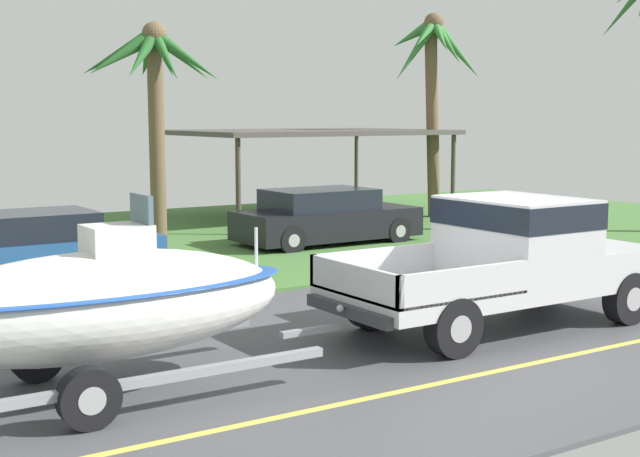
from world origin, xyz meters
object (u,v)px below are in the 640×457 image
Objects in this scene: pickup_truck_towing at (513,255)px; palm_tree_mid at (434,64)px; boat_on_trailer at (98,305)px; palm_tree_near_left at (151,77)px; parked_sedan_near at (33,250)px; carport_awning at (306,134)px; parked_sedan_far at (325,218)px.

palm_tree_mid reaches higher than pickup_truck_towing.
boat_on_trailer is 1.09× the size of palm_tree_near_left.
palm_tree_mid is (14.61, 11.63, 3.64)m from boat_on_trailer.
palm_tree_near_left is (-1.69, 9.89, 2.97)m from pickup_truck_towing.
pickup_truck_towing is 6.42m from boat_on_trailer.
palm_tree_near_left is (3.55, 2.81, 3.36)m from parked_sedan_near.
parked_sedan_near is 0.57× the size of carport_awning.
carport_awning is at bearing 29.48° from palm_tree_near_left.
pickup_truck_towing is 1.22× the size of parked_sedan_far.
boat_on_trailer is at bearing 180.00° from pickup_truck_towing.
parked_sedan_near is 0.84× the size of palm_tree_near_left.
palm_tree_near_left is 10.05m from palm_tree_mid.
palm_tree_mid is (9.88, 1.74, 0.66)m from palm_tree_near_left.
boat_on_trailer is 17.66m from carport_awning.
boat_on_trailer reaches higher than parked_sedan_near.
palm_tree_near_left is at bearing 160.55° from parked_sedan_far.
pickup_truck_towing is 10.46m from palm_tree_near_left.
palm_tree_mid is at bearing 54.86° from pickup_truck_towing.
pickup_truck_towing reaches higher than parked_sedan_far.
boat_on_trailer is 19.03m from palm_tree_mid.
carport_awning reaches higher than pickup_truck_towing.
pickup_truck_towing is 1.04× the size of palm_tree_near_left.
palm_tree_near_left reaches higher than carport_awning.
parked_sedan_far is (2.19, 8.52, -0.39)m from pickup_truck_towing.
boat_on_trailer is at bearing -129.60° from carport_awning.
carport_awning is at bearing 70.54° from pickup_truck_towing.
carport_awning is (11.21, 13.55, 1.55)m from boat_on_trailer.
palm_tree_mid is (8.19, 11.63, 3.63)m from pickup_truck_towing.
palm_tree_mid is at bearing 10.01° from palm_tree_near_left.
palm_tree_near_left is (4.73, 9.89, 2.98)m from boat_on_trailer.
boat_on_trailer is (-6.42, 0.00, -0.01)m from pickup_truck_towing.
palm_tree_mid reaches higher than boat_on_trailer.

